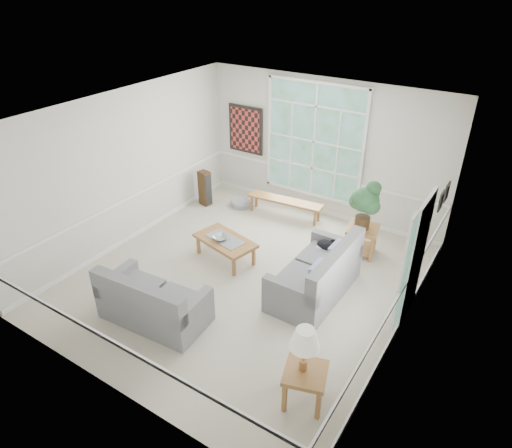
# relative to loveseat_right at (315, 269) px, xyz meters

# --- Properties ---
(floor) EXTENTS (5.50, 6.00, 0.01)m
(floor) POSITION_rel_loveseat_right_xyz_m (-1.22, -0.27, -0.50)
(floor) COLOR #B6AE9B
(floor) RESTS_ON ground
(ceiling) EXTENTS (5.50, 6.00, 0.02)m
(ceiling) POSITION_rel_loveseat_right_xyz_m (-1.22, -0.27, 2.50)
(ceiling) COLOR white
(ceiling) RESTS_ON ground
(wall_back) EXTENTS (5.50, 0.02, 3.00)m
(wall_back) POSITION_rel_loveseat_right_xyz_m (-1.22, 2.73, 1.00)
(wall_back) COLOR silver
(wall_back) RESTS_ON ground
(wall_front) EXTENTS (5.50, 0.02, 3.00)m
(wall_front) POSITION_rel_loveseat_right_xyz_m (-1.22, -3.27, 1.00)
(wall_front) COLOR silver
(wall_front) RESTS_ON ground
(wall_left) EXTENTS (0.02, 6.00, 3.00)m
(wall_left) POSITION_rel_loveseat_right_xyz_m (-3.97, -0.27, 1.00)
(wall_left) COLOR silver
(wall_left) RESTS_ON ground
(wall_right) EXTENTS (0.02, 6.00, 3.00)m
(wall_right) POSITION_rel_loveseat_right_xyz_m (1.53, -0.27, 1.00)
(wall_right) COLOR silver
(wall_right) RESTS_ON ground
(window_back) EXTENTS (2.30, 0.08, 2.40)m
(window_back) POSITION_rel_loveseat_right_xyz_m (-1.42, 2.69, 1.15)
(window_back) COLOR white
(window_back) RESTS_ON wall_back
(entry_door) EXTENTS (0.08, 0.90, 2.10)m
(entry_door) POSITION_rel_loveseat_right_xyz_m (1.49, 0.33, 0.55)
(entry_door) COLOR white
(entry_door) RESTS_ON floor
(door_sidelight) EXTENTS (0.08, 0.26, 1.90)m
(door_sidelight) POSITION_rel_loveseat_right_xyz_m (1.49, -0.30, 0.65)
(door_sidelight) COLOR white
(door_sidelight) RESTS_ON wall_right
(wall_art) EXTENTS (0.90, 0.06, 1.10)m
(wall_art) POSITION_rel_loveseat_right_xyz_m (-3.17, 2.68, 1.10)
(wall_art) COLOR maroon
(wall_art) RESTS_ON wall_back
(wall_frame_near) EXTENTS (0.04, 0.26, 0.32)m
(wall_frame_near) POSITION_rel_loveseat_right_xyz_m (1.49, 1.48, 1.05)
(wall_frame_near) COLOR black
(wall_frame_near) RESTS_ON wall_right
(wall_frame_far) EXTENTS (0.04, 0.26, 0.32)m
(wall_frame_far) POSITION_rel_loveseat_right_xyz_m (1.49, 1.88, 1.05)
(wall_frame_far) COLOR black
(wall_frame_far) RESTS_ON wall_right
(loveseat_right) EXTENTS (0.97, 1.85, 0.99)m
(loveseat_right) POSITION_rel_loveseat_right_xyz_m (0.00, 0.00, 0.00)
(loveseat_right) COLOR slate
(loveseat_right) RESTS_ON floor
(loveseat_front) EXTENTS (1.73, 0.98, 0.91)m
(loveseat_front) POSITION_rel_loveseat_right_xyz_m (-1.82, -1.94, -0.04)
(loveseat_front) COLOR slate
(loveseat_front) RESTS_ON floor
(coffee_table) EXTENTS (1.30, 0.90, 0.44)m
(coffee_table) POSITION_rel_loveseat_right_xyz_m (-1.88, 0.02, -0.28)
(coffee_table) COLOR olive
(coffee_table) RESTS_ON floor
(pewter_bowl) EXTENTS (0.43, 0.43, 0.08)m
(pewter_bowl) POSITION_rel_loveseat_right_xyz_m (-1.94, -0.02, -0.01)
(pewter_bowl) COLOR #98999E
(pewter_bowl) RESTS_ON coffee_table
(window_bench) EXTENTS (1.74, 0.50, 0.40)m
(window_bench) POSITION_rel_loveseat_right_xyz_m (-1.78, 2.13, -0.30)
(window_bench) COLOR olive
(window_bench) RESTS_ON floor
(end_table) EXTENTS (0.68, 0.68, 0.57)m
(end_table) POSITION_rel_loveseat_right_xyz_m (0.22, 1.61, -0.21)
(end_table) COLOR olive
(end_table) RESTS_ON floor
(houseplant) EXTENTS (0.67, 0.67, 0.96)m
(houseplant) POSITION_rel_loveseat_right_xyz_m (0.19, 1.58, 0.56)
(houseplant) COLOR #26502D
(houseplant) RESTS_ON end_table
(side_table) EXTENTS (0.66, 0.66, 0.54)m
(side_table) POSITION_rel_loveseat_right_xyz_m (0.90, -2.09, -0.23)
(side_table) COLOR olive
(side_table) RESTS_ON floor
(table_lamp) EXTENTS (0.38, 0.38, 0.65)m
(table_lamp) POSITION_rel_loveseat_right_xyz_m (0.85, -2.07, 0.37)
(table_lamp) COLOR white
(table_lamp) RESTS_ON side_table
(pet_bed) EXTENTS (0.56, 0.56, 0.14)m
(pet_bed) POSITION_rel_loveseat_right_xyz_m (-2.86, 2.01, -0.42)
(pet_bed) COLOR gray
(pet_bed) RESTS_ON floor
(floor_speaker) EXTENTS (0.29, 0.25, 0.82)m
(floor_speaker) POSITION_rel_loveseat_right_xyz_m (-3.62, 1.63, -0.08)
(floor_speaker) COLOR #372312
(floor_speaker) RESTS_ON floor
(cat) EXTENTS (0.41, 0.33, 0.17)m
(cat) POSITION_rel_loveseat_right_xyz_m (-0.10, 0.65, 0.10)
(cat) COLOR black
(cat) RESTS_ON loveseat_right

